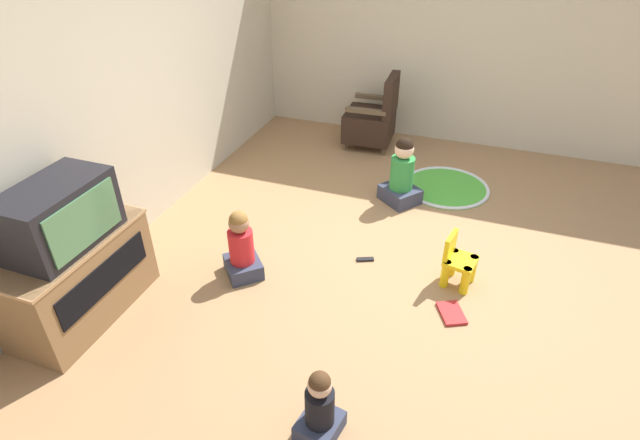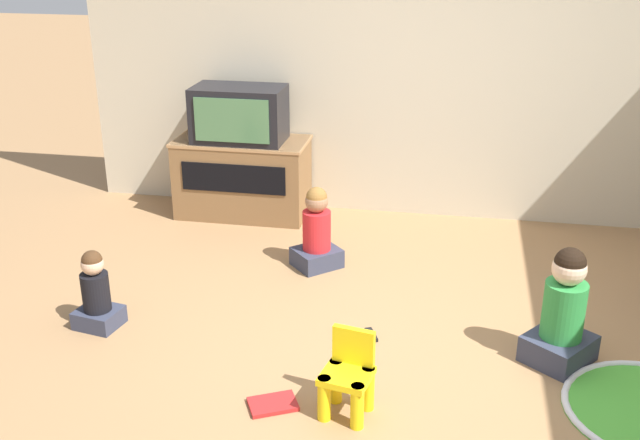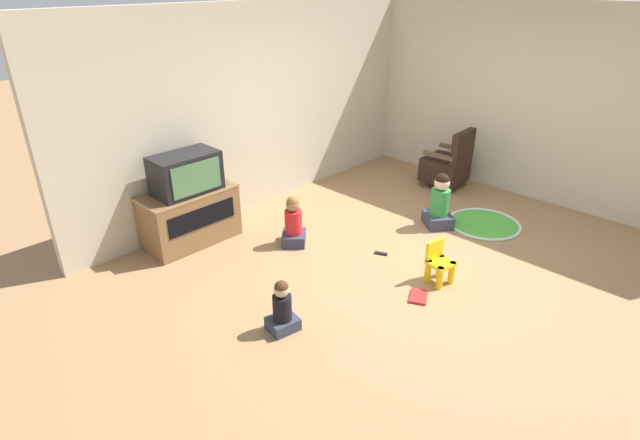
# 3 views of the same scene
# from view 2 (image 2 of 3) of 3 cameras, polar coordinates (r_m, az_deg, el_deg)

# --- Properties ---
(ground_plane) EXTENTS (30.00, 30.00, 0.00)m
(ground_plane) POSITION_cam_2_polar(r_m,az_deg,el_deg) (4.45, 6.79, -10.68)
(ground_plane) COLOR #9E754C
(wall_back) EXTENTS (5.69, 0.12, 2.65)m
(wall_back) POSITION_cam_2_polar(r_m,az_deg,el_deg) (6.27, 7.65, 12.05)
(wall_back) COLOR beige
(wall_back) RESTS_ON ground_plane
(tv_cabinet) EXTENTS (1.12, 0.55, 0.66)m
(tv_cabinet) POSITION_cam_2_polar(r_m,az_deg,el_deg) (6.43, -5.91, 3.35)
(tv_cabinet) COLOR brown
(tv_cabinet) RESTS_ON ground_plane
(television) EXTENTS (0.75, 0.44, 0.45)m
(television) POSITION_cam_2_polar(r_m,az_deg,el_deg) (6.25, -6.18, 8.03)
(television) COLOR black
(television) RESTS_ON tv_cabinet
(yellow_kid_chair) EXTENTS (0.29, 0.28, 0.45)m
(yellow_kid_chair) POSITION_cam_2_polar(r_m,az_deg,el_deg) (3.92, 2.12, -12.09)
(yellow_kid_chair) COLOR yellow
(yellow_kid_chair) RESTS_ON ground_plane
(child_watching_left) EXTENTS (0.47, 0.48, 0.71)m
(child_watching_left) POSITION_cam_2_polar(r_m,az_deg,el_deg) (4.49, 18.04, -6.79)
(child_watching_left) COLOR #33384C
(child_watching_left) RESTS_ON ground_plane
(child_watching_center) EXTENTS (0.30, 0.27, 0.52)m
(child_watching_center) POSITION_cam_2_polar(r_m,az_deg,el_deg) (4.87, -16.69, -5.43)
(child_watching_center) COLOR #33384C
(child_watching_center) RESTS_ON ground_plane
(child_watching_right) EXTENTS (0.42, 0.41, 0.62)m
(child_watching_right) POSITION_cam_2_polar(r_m,az_deg,el_deg) (5.44, -0.26, -0.97)
(child_watching_right) COLOR #33384C
(child_watching_right) RESTS_ON ground_plane
(book) EXTENTS (0.30, 0.26, 0.02)m
(book) POSITION_cam_2_polar(r_m,az_deg,el_deg) (4.07, -3.61, -13.83)
(book) COLOR #B22323
(book) RESTS_ON ground_plane
(remote_control) EXTENTS (0.10, 0.16, 0.02)m
(remote_control) POSITION_cam_2_polar(r_m,az_deg,el_deg) (4.67, 3.93, -8.72)
(remote_control) COLOR black
(remote_control) RESTS_ON ground_plane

